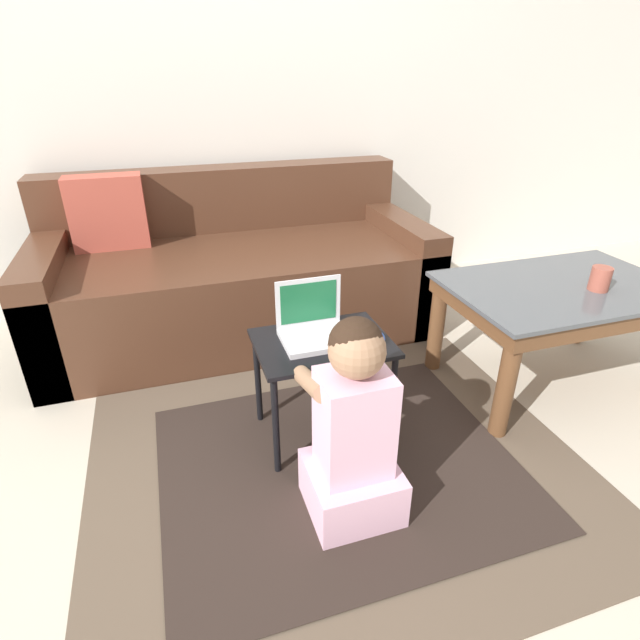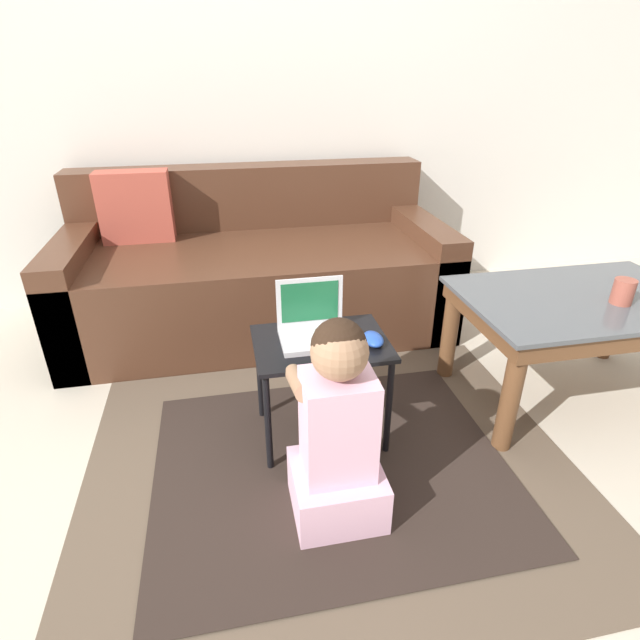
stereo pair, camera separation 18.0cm
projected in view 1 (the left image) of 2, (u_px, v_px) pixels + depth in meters
The scene contains 10 objects.
ground_plane at pixel (346, 472), 1.78m from camera, with size 16.00×16.00×0.00m, color beige.
wall_back at pixel (237, 75), 2.71m from camera, with size 9.00×0.06×2.50m.
area_rug at pixel (339, 465), 1.81m from camera, with size 1.74×1.44×0.01m.
couch at pixel (236, 275), 2.68m from camera, with size 1.96×0.92×0.83m.
coffee_table at pixel (559, 301), 2.12m from camera, with size 0.95×0.62×0.48m.
laptop_desk at pixel (322, 356), 1.81m from camera, with size 0.48×0.35×0.42m.
laptop at pixel (314, 330), 1.79m from camera, with size 0.24×0.20×0.21m.
computer_mouse at pixel (374, 336), 1.78m from camera, with size 0.07×0.11×0.04m.
person_seated at pixel (353, 432), 1.50m from camera, with size 0.28×0.37×0.69m.
cup_on_table at pixel (600, 279), 2.02m from camera, with size 0.08×0.08×0.10m.
Camera 1 is at (-0.50, -1.25, 1.30)m, focal length 28.00 mm.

